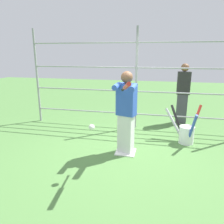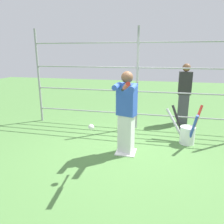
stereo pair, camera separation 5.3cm
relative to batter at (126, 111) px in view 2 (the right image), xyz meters
name	(u,v)px [view 2 (the right image)]	position (x,y,z in m)	size (l,w,h in m)	color
ground_plane	(126,152)	(0.00, -0.02, -0.90)	(24.00, 24.00, 0.00)	#4C7A3D
home_plate	(126,152)	(0.00, -0.02, -0.89)	(0.40, 0.40, 0.02)	white
fence_backstop	(137,80)	(0.00, -1.62, 0.42)	(5.81, 0.06, 2.65)	#939399
batter	(126,111)	(0.00, 0.00, 0.00)	(0.42, 0.65, 1.67)	silver
baseball_bat_swinging	(126,87)	(-0.13, 0.87, 0.61)	(0.27, 0.76, 0.26)	black
softball_in_flight	(91,127)	(0.40, 0.97, -0.05)	(0.10, 0.10, 0.10)	white
bat_bucket	(187,133)	(-1.26, -0.82, -0.65)	(0.85, 0.87, 0.86)	white
bystander_behind_fence	(184,93)	(-1.26, -2.34, -0.01)	(0.36, 0.22, 1.72)	#3F3F47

